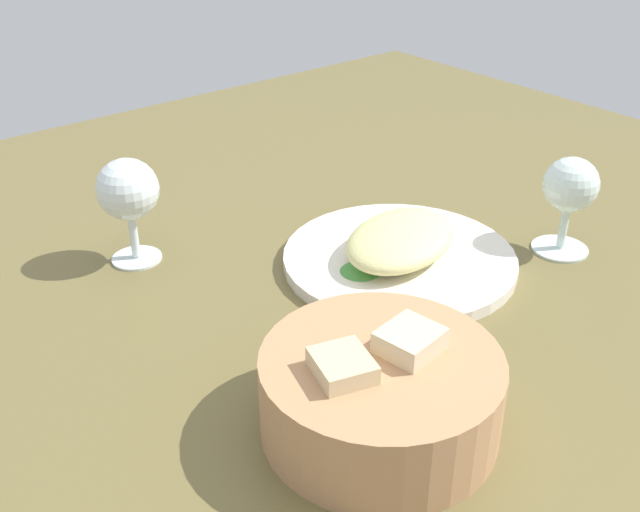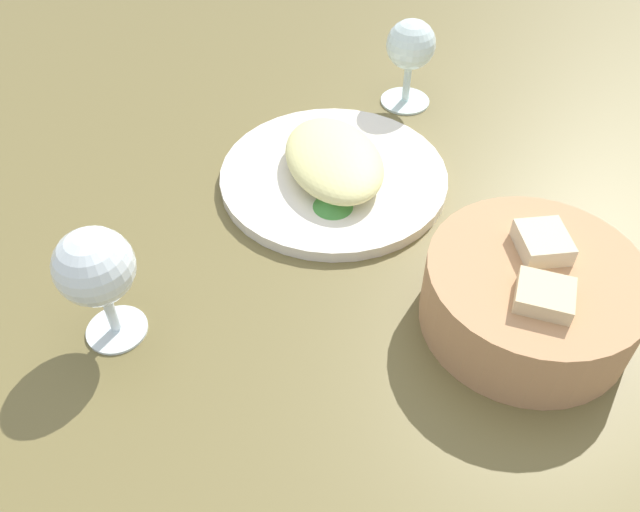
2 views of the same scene
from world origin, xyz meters
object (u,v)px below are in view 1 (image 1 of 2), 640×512
bread_basket (380,392)px  plate (398,259)px  wine_glass_far (570,191)px  wine_glass_near (128,194)px

bread_basket → plate: bearing=-137.7°
plate → wine_glass_far: (-17.47, 9.88, 7.02)cm
bread_basket → wine_glass_near: 39.36cm
bread_basket → wine_glass_far: (-38.16, -8.92, 3.90)cm
wine_glass_near → plate: bearing=138.6°
bread_basket → wine_glass_far: size_ratio=1.70×
plate → bread_basket: 28.12cm
plate → wine_glass_far: wine_glass_far is taller
bread_basket → wine_glass_far: 39.38cm
plate → wine_glass_near: wine_glass_near is taller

